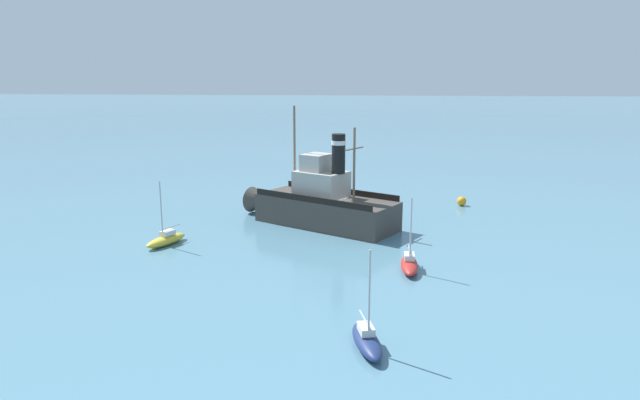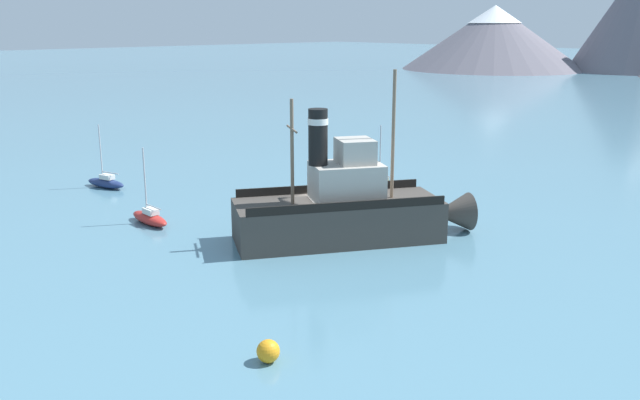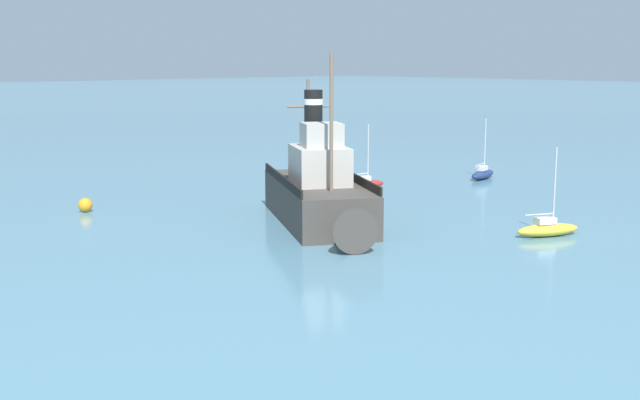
% 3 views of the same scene
% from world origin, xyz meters
% --- Properties ---
extents(ground_plane, '(600.00, 600.00, 0.00)m').
position_xyz_m(ground_plane, '(0.00, 0.00, 0.00)').
color(ground_plane, teal).
extents(old_tugboat, '(10.05, 14.19, 9.90)m').
position_xyz_m(old_tugboat, '(1.59, 1.48, 1.83)').
color(old_tugboat, '#423D38').
rests_on(old_tugboat, ground).
extents(sailboat_navy, '(3.95, 2.03, 4.90)m').
position_xyz_m(sailboat_navy, '(-20.44, -2.91, 0.43)').
color(sailboat_navy, navy).
rests_on(sailboat_navy, ground).
extents(sailboat_yellow, '(3.92, 2.56, 4.90)m').
position_xyz_m(sailboat_yellow, '(-5.41, 12.36, 0.43)').
color(sailboat_yellow, gold).
rests_on(sailboat_yellow, ground).
extents(sailboat_red, '(3.81, 1.14, 4.90)m').
position_xyz_m(sailboat_red, '(-9.31, -5.45, 0.43)').
color(sailboat_red, '#B22823').
rests_on(sailboat_red, ground).
extents(mooring_buoy, '(0.90, 0.90, 0.90)m').
position_xyz_m(mooring_buoy, '(10.01, -11.46, 0.45)').
color(mooring_buoy, orange).
rests_on(mooring_buoy, ground).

